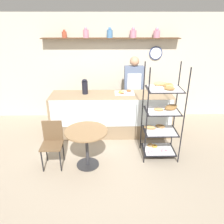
{
  "coord_description": "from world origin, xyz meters",
  "views": [
    {
      "loc": [
        -0.08,
        -3.68,
        2.58
      ],
      "look_at": [
        0.0,
        0.35,
        0.82
      ],
      "focal_mm": 35.0,
      "sensor_mm": 36.0,
      "label": 1
    }
  ],
  "objects_px": {
    "pastry_rack": "(162,117)",
    "cafe_chair": "(52,139)",
    "person_worker": "(133,88)",
    "cafe_table": "(87,139)",
    "donut_tray_counter": "(124,93)",
    "coffee_carafe": "(85,87)"
  },
  "relations": [
    {
      "from": "pastry_rack",
      "to": "cafe_table",
      "type": "bearing_deg",
      "value": -167.31
    },
    {
      "from": "donut_tray_counter",
      "to": "coffee_carafe",
      "type": "bearing_deg",
      "value": -179.51
    },
    {
      "from": "cafe_table",
      "to": "coffee_carafe",
      "type": "xyz_separation_m",
      "value": [
        -0.13,
        1.34,
        0.58
      ]
    },
    {
      "from": "person_worker",
      "to": "donut_tray_counter",
      "type": "bearing_deg",
      "value": -119.7
    },
    {
      "from": "coffee_carafe",
      "to": "cafe_chair",
      "type": "bearing_deg",
      "value": -111.7
    },
    {
      "from": "cafe_chair",
      "to": "cafe_table",
      "type": "bearing_deg",
      "value": -7.63
    },
    {
      "from": "donut_tray_counter",
      "to": "pastry_rack",
      "type": "bearing_deg",
      "value": -58.26
    },
    {
      "from": "cafe_chair",
      "to": "pastry_rack",
      "type": "bearing_deg",
      "value": 5.72
    },
    {
      "from": "cafe_table",
      "to": "donut_tray_counter",
      "type": "relative_size",
      "value": 1.72
    },
    {
      "from": "person_worker",
      "to": "cafe_table",
      "type": "relative_size",
      "value": 2.25
    },
    {
      "from": "person_worker",
      "to": "coffee_carafe",
      "type": "bearing_deg",
      "value": -158.11
    },
    {
      "from": "person_worker",
      "to": "donut_tray_counter",
      "type": "relative_size",
      "value": 3.87
    },
    {
      "from": "cafe_table",
      "to": "cafe_chair",
      "type": "height_order",
      "value": "cafe_chair"
    },
    {
      "from": "pastry_rack",
      "to": "cafe_table",
      "type": "relative_size",
      "value": 2.4
    },
    {
      "from": "pastry_rack",
      "to": "cafe_chair",
      "type": "relative_size",
      "value": 2.16
    },
    {
      "from": "person_worker",
      "to": "cafe_chair",
      "type": "bearing_deg",
      "value": -133.8
    },
    {
      "from": "coffee_carafe",
      "to": "cafe_table",
      "type": "bearing_deg",
      "value": -84.49
    },
    {
      "from": "pastry_rack",
      "to": "donut_tray_counter",
      "type": "height_order",
      "value": "pastry_rack"
    },
    {
      "from": "cafe_chair",
      "to": "person_worker",
      "type": "bearing_deg",
      "value": 45.09
    },
    {
      "from": "pastry_rack",
      "to": "cafe_chair",
      "type": "distance_m",
      "value": 2.08
    },
    {
      "from": "coffee_carafe",
      "to": "donut_tray_counter",
      "type": "bearing_deg",
      "value": 0.49
    },
    {
      "from": "pastry_rack",
      "to": "donut_tray_counter",
      "type": "bearing_deg",
      "value": 121.74
    }
  ]
}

